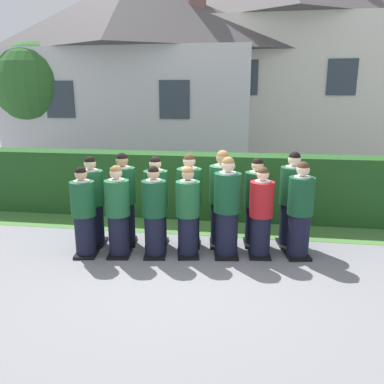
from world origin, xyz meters
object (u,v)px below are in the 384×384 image
(student_in_red_blazer, at_px, (261,215))
(student_front_row_2, at_px, (154,214))
(student_rear_row_2, at_px, (156,204))
(student_rear_row_3, at_px, (189,202))
(student_front_row_1, at_px, (118,214))
(student_front_row_3, at_px, (188,214))
(student_front_row_4, at_px, (227,210))
(student_rear_row_6, at_px, (292,202))
(student_front_row_6, at_px, (300,213))
(student_rear_row_1, at_px, (124,201))
(student_rear_row_0, at_px, (93,203))
(student_front_row_0, at_px, (84,214))
(student_rear_row_5, at_px, (256,204))
(student_rear_row_4, at_px, (222,201))

(student_in_red_blazer, bearing_deg, student_front_row_2, -171.71)
(student_rear_row_2, xyz_separation_m, student_rear_row_3, (0.58, 0.07, 0.02))
(student_front_row_1, distance_m, student_front_row_2, 0.61)
(student_front_row_3, bearing_deg, student_rear_row_3, 96.43)
(student_front_row_1, xyz_separation_m, student_front_row_4, (1.79, 0.26, 0.07))
(student_front_row_2, height_order, student_front_row_3, student_front_row_2)
(student_front_row_2, height_order, student_rear_row_6, student_rear_row_6)
(student_front_row_6, bearing_deg, student_rear_row_1, 177.46)
(student_in_red_blazer, bearing_deg, student_rear_row_0, 178.01)
(student_front_row_1, relative_size, student_rear_row_2, 0.96)
(student_front_row_4, xyz_separation_m, student_rear_row_2, (-1.28, 0.31, -0.03))
(student_rear_row_1, bearing_deg, student_rear_row_2, 3.72)
(student_front_row_0, relative_size, student_rear_row_5, 0.96)
(student_rear_row_0, xyz_separation_m, student_rear_row_1, (0.55, 0.10, 0.03))
(student_front_row_4, relative_size, student_rear_row_1, 1.01)
(student_rear_row_2, bearing_deg, student_rear_row_1, -176.28)
(student_front_row_2, distance_m, student_rear_row_5, 1.83)
(student_rear_row_3, relative_size, student_rear_row_5, 1.05)
(student_front_row_1, height_order, student_rear_row_4, student_rear_row_4)
(student_front_row_1, distance_m, student_rear_row_0, 0.76)
(student_in_red_blazer, bearing_deg, student_front_row_3, -172.10)
(student_rear_row_3, height_order, student_rear_row_5, student_rear_row_3)
(student_front_row_4, bearing_deg, student_rear_row_5, 50.16)
(student_front_row_3, xyz_separation_m, student_rear_row_5, (1.12, 0.67, 0.03))
(student_in_red_blazer, bearing_deg, student_rear_row_4, 149.78)
(student_front_row_2, relative_size, student_rear_row_2, 0.95)
(student_front_row_1, xyz_separation_m, student_rear_row_6, (2.89, 0.89, 0.08))
(student_rear_row_5, height_order, student_rear_row_6, student_rear_row_6)
(student_front_row_2, relative_size, student_in_red_blazer, 1.01)
(student_front_row_6, bearing_deg, student_rear_row_2, 175.98)
(student_rear_row_2, bearing_deg, student_front_row_6, -4.02)
(student_front_row_3, height_order, student_rear_row_3, student_rear_row_3)
(student_rear_row_1, distance_m, student_rear_row_4, 1.75)
(student_rear_row_4, height_order, student_rear_row_5, student_rear_row_4)
(student_front_row_1, distance_m, student_front_row_6, 3.00)
(student_in_red_blazer, distance_m, student_rear_row_5, 0.51)
(student_rear_row_1, height_order, student_rear_row_3, student_rear_row_1)
(student_rear_row_1, xyz_separation_m, student_rear_row_6, (2.96, 0.35, 0.02))
(student_front_row_6, height_order, student_rear_row_4, student_rear_row_4)
(student_rear_row_3, height_order, student_rear_row_6, student_rear_row_6)
(student_in_red_blazer, relative_size, student_front_row_6, 0.94)
(student_rear_row_5, bearing_deg, student_rear_row_3, -171.06)
(student_in_red_blazer, xyz_separation_m, student_rear_row_1, (-2.42, 0.21, 0.07))
(student_front_row_2, height_order, student_rear_row_1, student_rear_row_1)
(student_front_row_4, distance_m, student_rear_row_2, 1.32)
(student_rear_row_0, height_order, student_rear_row_1, student_rear_row_1)
(student_rear_row_3, relative_size, student_rear_row_4, 0.96)
(student_front_row_1, bearing_deg, student_in_red_blazer, 7.97)
(student_front_row_2, relative_size, student_front_row_6, 0.95)
(student_rear_row_0, bearing_deg, student_rear_row_1, 10.77)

